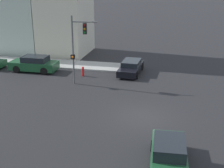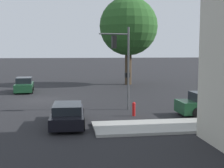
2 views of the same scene
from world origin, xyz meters
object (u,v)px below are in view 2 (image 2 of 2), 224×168
crossing_car_0 (68,115)px  traffic_signal (122,57)px  crossing_car_1 (24,85)px  parked_car_0 (212,104)px  street_tree (128,27)px  fire_hydrant (134,109)px

crossing_car_0 → traffic_signal: bearing=-40.9°
crossing_car_1 → parked_car_0: parked_car_0 is taller
street_tree → traffic_signal: size_ratio=1.83×
street_tree → traffic_signal: (16.32, -3.79, -3.35)m
traffic_signal → fire_hydrant: traffic_signal is taller
street_tree → parked_car_0: street_tree is taller
fire_hydrant → street_tree: bearing=169.7°
traffic_signal → fire_hydrant: 4.01m
street_tree → crossing_car_0: size_ratio=2.32×
street_tree → parked_car_0: bearing=5.3°
crossing_car_1 → parked_car_0: (13.61, 13.70, 0.04)m
parked_car_0 → fire_hydrant: parked_car_0 is taller
traffic_signal → crossing_car_1: traffic_signal is taller
traffic_signal → crossing_car_0: (4.09, -3.85, -3.18)m
crossing_car_0 → parked_car_0: parked_car_0 is taller
parked_car_0 → crossing_car_0: bearing=-172.0°
traffic_signal → crossing_car_0: size_ratio=1.27×
traffic_signal → crossing_car_1: bearing=28.6°
crossing_car_0 → fire_hydrant: crossing_car_0 is taller
traffic_signal → crossing_car_0: 6.46m
street_tree → fire_hydrant: street_tree is taller
street_tree → crossing_car_1: bearing=-65.6°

